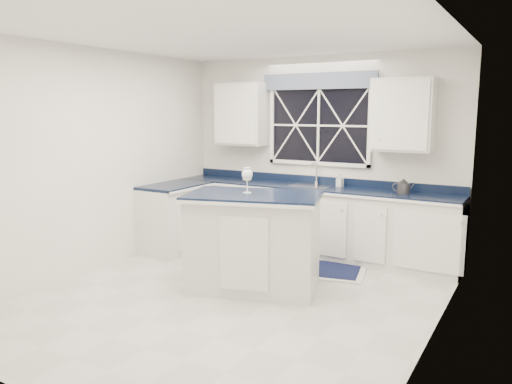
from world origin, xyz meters
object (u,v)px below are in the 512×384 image
Objects in this scene: island at (254,241)px; soap_bottle at (340,180)px; kettle at (403,187)px; faucet at (316,173)px; wine_glass at (247,176)px; dishwasher at (242,216)px.

island is 9.31× the size of soap_bottle.
kettle is 1.52× the size of soap_bottle.
wine_glass is (-0.04, -1.78, 0.16)m from faucet.
faucet is 1.88m from island.
dishwasher is 3.10× the size of kettle.
island is at bearing -100.82° from soap_bottle.
kettle is at bearing 50.97° from wine_glass.
soap_bottle is (0.38, -0.06, -0.07)m from faucet.
island is 0.73m from wine_glass.
dishwasher is 2.43m from kettle.
dishwasher is 4.73× the size of soap_bottle.
faucet is 1.79m from wine_glass.
kettle is (1.20, 1.61, 0.49)m from island.
kettle is (1.25, -0.19, -0.07)m from faucet.
wine_glass reaches higher than kettle.
kettle reaches higher than dishwasher.
kettle is 0.88m from soap_bottle.
dishwasher is 1.97m from island.
wine_glass reaches higher than faucet.
dishwasher is at bearing -174.95° from soap_bottle.
soap_bottle is at bearing 62.62° from island.
faucet is at bearing 88.74° from wine_glass.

